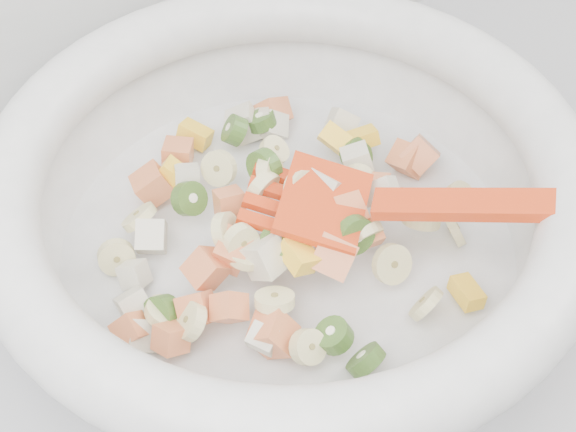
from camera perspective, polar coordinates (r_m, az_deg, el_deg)
name	(u,v)px	position (r m, az deg, el deg)	size (l,w,h in m)	color
mixing_bowl	(288,203)	(0.59, 0.02, 0.86)	(0.41, 0.41, 0.13)	silver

